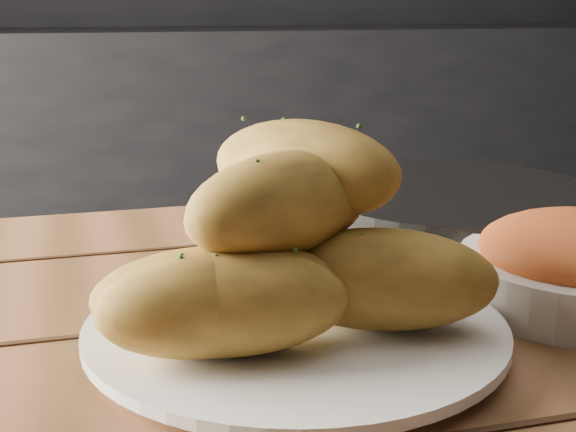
% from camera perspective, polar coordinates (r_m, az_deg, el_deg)
% --- Properties ---
extents(counter, '(2.80, 0.60, 0.90)m').
position_cam_1_polar(counter, '(2.94, -0.24, 4.44)').
color(counter, black).
rests_on(counter, ground).
extents(plate, '(0.30, 0.30, 0.02)m').
position_cam_1_polar(plate, '(0.58, 0.54, -8.24)').
color(plate, white).
rests_on(plate, table).
extents(bread_rolls, '(0.29, 0.23, 0.14)m').
position_cam_1_polar(bread_rolls, '(0.55, -0.53, -2.45)').
color(bread_rolls, gold).
rests_on(bread_rolls, plate).
extents(skillet, '(0.44, 0.32, 0.05)m').
position_cam_1_polar(skillet, '(0.88, 11.77, 0.57)').
color(skillet, black).
rests_on(skillet, table).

